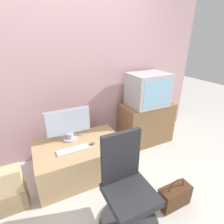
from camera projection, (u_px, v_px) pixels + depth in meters
ground_plane at (111, 215)px, 1.79m from camera, size 12.00×12.00×0.00m
wall_back at (68, 67)px, 2.36m from camera, size 4.40×0.05×2.60m
desk at (81, 159)px, 2.27m from camera, size 1.10×0.68×0.44m
side_stand at (147, 123)px, 2.93m from camera, size 0.84×0.44×0.68m
main_monitor at (68, 124)px, 2.22m from camera, size 0.57×0.19×0.42m
keyboard at (73, 150)px, 2.07m from camera, size 0.38×0.11×0.01m
mouse at (92, 144)px, 2.18m from camera, size 0.07×0.04×0.02m
crt_tv at (148, 90)px, 2.69m from camera, size 0.59×0.46×0.50m
office_chair at (127, 193)px, 1.60m from camera, size 0.58×0.58×0.93m
cardboard_box_lower at (14, 199)px, 1.81m from camera, size 0.27×0.16×0.24m
cardboard_box_upper at (8, 181)px, 1.71m from camera, size 0.25×0.15×0.26m
handbag at (175, 196)px, 1.85m from camera, size 0.35×0.15×0.35m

